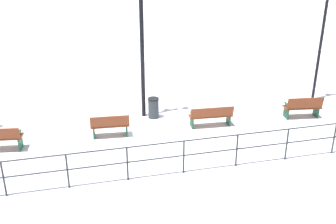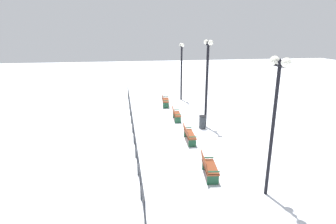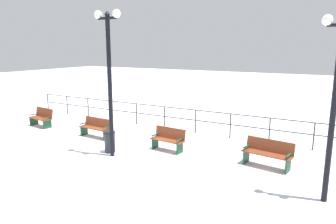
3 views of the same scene
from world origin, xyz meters
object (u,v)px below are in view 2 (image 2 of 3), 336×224
at_px(lamppost_middle, 207,71).
at_px(bench_second, 188,134).
at_px(lamppost_near, 276,99).
at_px(trash_bin, 203,122).
at_px(bench_fourth, 165,100).
at_px(bench_third, 176,114).
at_px(lamppost_far, 182,64).
at_px(bench_nearest, 208,166).

bearing_deg(lamppost_middle, bench_second, -125.57).
relative_size(bench_second, lamppost_near, 0.34).
distance_m(lamppost_near, lamppost_middle, 7.50).
bearing_deg(trash_bin, lamppost_near, -87.80).
height_order(bench_fourth, lamppost_middle, lamppost_middle).
height_order(bench_third, lamppost_far, lamppost_far).
xyz_separation_m(lamppost_near, trash_bin, (-0.28, 7.16, -3.12)).
relative_size(bench_nearest, bench_second, 0.90).
xyz_separation_m(bench_fourth, lamppost_far, (1.72, 1.85, 2.56)).
bearing_deg(bench_nearest, bench_third, 96.70).
bearing_deg(lamppost_far, bench_fourth, -132.88).
distance_m(bench_fourth, lamppost_far, 3.60).
relative_size(bench_third, trash_bin, 1.71).
height_order(lamppost_near, trash_bin, lamppost_near).
relative_size(lamppost_near, trash_bin, 6.02).
height_order(lamppost_middle, trash_bin, lamppost_middle).
xyz_separation_m(bench_second, bench_third, (0.04, 3.73, 0.01)).
xyz_separation_m(bench_nearest, lamppost_far, (1.69, 13.05, 2.59)).
bearing_deg(lamppost_near, bench_nearest, 137.91).
bearing_deg(lamppost_near, lamppost_far, 90.00).
relative_size(bench_second, bench_third, 1.18).
bearing_deg(trash_bin, bench_nearest, -104.13).
height_order(lamppost_near, lamppost_middle, lamppost_middle).
height_order(lamppost_middle, lamppost_far, lamppost_middle).
bearing_deg(lamppost_far, lamppost_near, -90.00).
distance_m(lamppost_middle, trash_bin, 3.02).
relative_size(lamppost_far, trash_bin, 5.79).
height_order(bench_second, lamppost_middle, lamppost_middle).
distance_m(lamppost_far, trash_bin, 7.88).
distance_m(bench_nearest, bench_second, 3.73).
bearing_deg(lamppost_middle, bench_fourth, 108.17).
bearing_deg(bench_nearest, trash_bin, 83.58).
height_order(bench_nearest, bench_third, bench_nearest).
bearing_deg(lamppost_middle, lamppost_far, 90.00).
distance_m(bench_second, bench_third, 3.73).
height_order(bench_fourth, lamppost_near, lamppost_near).
bearing_deg(trash_bin, lamppost_far, 87.88).
xyz_separation_m(lamppost_near, lamppost_middle, (0.00, 7.50, -0.13)).
height_order(bench_nearest, lamppost_far, lamppost_far).
height_order(bench_second, bench_third, bench_third).
xyz_separation_m(bench_nearest, trash_bin, (1.42, 5.63, -0.05)).
relative_size(bench_nearest, lamppost_near, 0.30).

